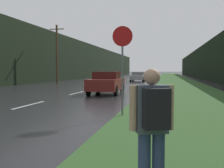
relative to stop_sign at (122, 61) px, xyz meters
name	(u,v)px	position (x,y,z in m)	size (l,w,h in m)	color
grass_verge	(176,82)	(2.78, 29.94, -1.94)	(6.00, 240.00, 0.02)	#2D5123
lane_stripe_c	(29,105)	(-4.70, 2.15, -1.95)	(0.12, 3.00, 0.01)	silver
lane_stripe_d	(77,93)	(-4.70, 9.15, -1.95)	(0.12, 3.00, 0.01)	silver
lane_stripe_e	(100,87)	(-4.70, 16.15, -1.95)	(0.12, 3.00, 0.01)	silver
treeline_far_side	(75,60)	(-15.18, 39.94, 1.58)	(2.00, 140.00, 7.07)	black
treeline_near_side	(211,62)	(8.78, 39.94, 1.11)	(2.00, 140.00, 6.11)	black
utility_pole_far	(57,53)	(-11.59, 22.47, 1.71)	(1.80, 0.24, 7.07)	#4C3823
stop_sign	(122,61)	(0.00, 0.00, 0.00)	(0.72, 0.07, 3.16)	slate
hitchhiker_with_backpack	(152,124)	(1.37, -6.33, -1.01)	(0.54, 0.49, 1.63)	navy
car_passing_near	(106,83)	(-2.46, 8.69, -1.19)	(1.99, 4.04, 1.51)	maroon
car_passing_far	(138,77)	(-2.46, 29.75, -1.25)	(1.89, 4.48, 1.35)	#9E9EA3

